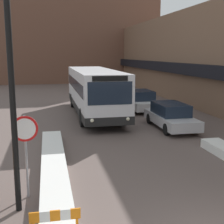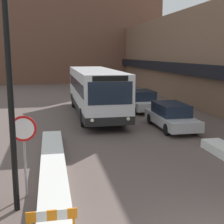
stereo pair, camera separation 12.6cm
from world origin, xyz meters
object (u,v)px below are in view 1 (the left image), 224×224
Objects in this scene: city_bus at (94,90)px; street_lamp at (21,60)px; construction_barricade at (55,222)px; parked_car_back at (141,100)px; parked_car_front at (171,116)px; stop_sign at (25,139)px.

street_lamp is (-3.82, -13.15, 2.37)m from city_bus.
construction_barricade is at bearing -71.43° from street_lamp.
street_lamp is at bearing -117.98° from parked_car_back.
parked_car_front is at bearing -90.00° from parked_car_back.
parked_car_front is 0.69× the size of street_lamp.
parked_car_front is at bearing 44.53° from stop_sign.
construction_barricade is (0.74, -2.79, -1.15)m from stop_sign.
city_bus reaches higher than construction_barricade.
parked_car_back is 1.75× the size of stop_sign.
parked_car_front is at bearing -52.70° from city_bus.
construction_barricade is at bearing -101.68° from city_bus.
parked_car_front is 4.18× the size of construction_barricade.
city_bus is 6.24m from parked_car_front.
street_lamp is at bearing -106.18° from city_bus.
construction_barricade is (-3.14, -15.18, -1.07)m from city_bus.
construction_barricade is (-6.87, -16.22, -0.09)m from parked_car_back.
stop_sign reaches higher than construction_barricade.
street_lamp reaches higher than parked_car_back.
parked_car_front reaches higher than construction_barricade.
city_bus is 15.53m from construction_barricade.
parked_car_back is at bearing 90.00° from parked_car_front.
stop_sign reaches higher than parked_car_front.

